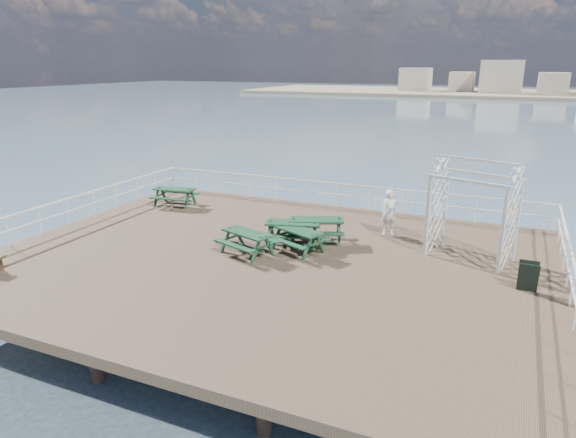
% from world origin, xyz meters
% --- Properties ---
extents(ground, '(18.00, 14.00, 0.30)m').
position_xyz_m(ground, '(0.00, 0.00, -0.15)').
color(ground, brown).
rests_on(ground, ground).
extents(sea_backdrop, '(300.00, 300.00, 9.20)m').
position_xyz_m(sea_backdrop, '(12.54, 134.07, -0.51)').
color(sea_backdrop, '#3F546A').
rests_on(sea_backdrop, ground).
extents(railing, '(17.77, 13.76, 1.10)m').
position_xyz_m(railing, '(-0.07, 2.57, 0.87)').
color(railing, silver).
rests_on(railing, ground).
extents(picnic_table_a, '(1.99, 1.68, 0.88)m').
position_xyz_m(picnic_table_a, '(-6.76, 4.12, 0.56)').
color(picnic_table_a, '#14391D').
rests_on(picnic_table_a, ground).
extents(picnic_table_b, '(2.21, 2.02, 0.87)m').
position_xyz_m(picnic_table_b, '(0.62, 0.96, 0.56)').
color(picnic_table_b, '#14391D').
rests_on(picnic_table_b, ground).
extents(picnic_table_c, '(2.40, 2.19, 0.95)m').
position_xyz_m(picnic_table_c, '(0.82, 2.15, 0.61)').
color(picnic_table_c, '#14391D').
rests_on(picnic_table_c, ground).
extents(picnic_table_d, '(2.16, 1.94, 0.87)m').
position_xyz_m(picnic_table_d, '(-0.84, -0.01, 0.56)').
color(picnic_table_d, '#14391D').
rests_on(picnic_table_d, ground).
extents(picnic_table_e, '(2.24, 1.99, 0.92)m').
position_xyz_m(picnic_table_e, '(0.16, 1.53, 0.59)').
color(picnic_table_e, '#14391D').
rests_on(picnic_table_e, ground).
extents(trellis_arbor, '(2.96, 2.14, 3.30)m').
position_xyz_m(trellis_arbor, '(6.02, 2.65, 1.47)').
color(trellis_arbor, silver).
rests_on(trellis_arbor, ground).
extents(sandwich_board, '(0.54, 0.40, 0.87)m').
position_xyz_m(sandwich_board, '(7.80, 0.59, 0.43)').
color(sandwich_board, black).
rests_on(sandwich_board, ground).
extents(person, '(0.73, 0.63, 1.70)m').
position_xyz_m(person, '(3.05, 3.94, 0.85)').
color(person, white).
rests_on(person, ground).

